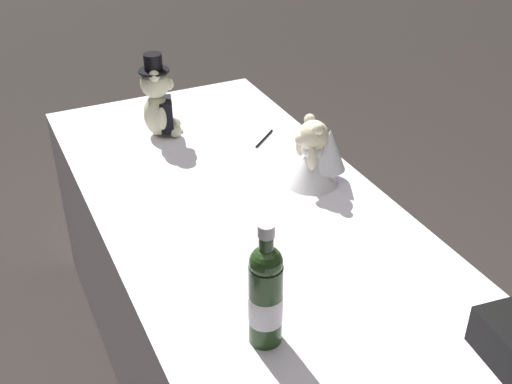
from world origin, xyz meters
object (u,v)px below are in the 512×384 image
Objects in this scene: teddy_bear_groom at (159,102)px; signing_pen at (265,138)px; teddy_bear_bride at (317,155)px; champagne_bottle at (266,294)px.

signing_pen is at bearing 58.65° from teddy_bear_groom.
teddy_bear_bride is at bearing 2.71° from signing_pen.
teddy_bear_bride is at bearing 32.49° from teddy_bear_groom.
teddy_bear_groom is at bearing 174.09° from champagne_bottle.
champagne_bottle is at bearing -26.03° from signing_pen.
champagne_bottle reaches higher than signing_pen.
signing_pen is (-0.91, 0.44, -0.13)m from champagne_bottle.
teddy_bear_bride is at bearing 140.95° from champagne_bottle.
teddy_bear_groom reaches higher than teddy_bear_bride.
champagne_bottle is at bearing -39.05° from teddy_bear_bride.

